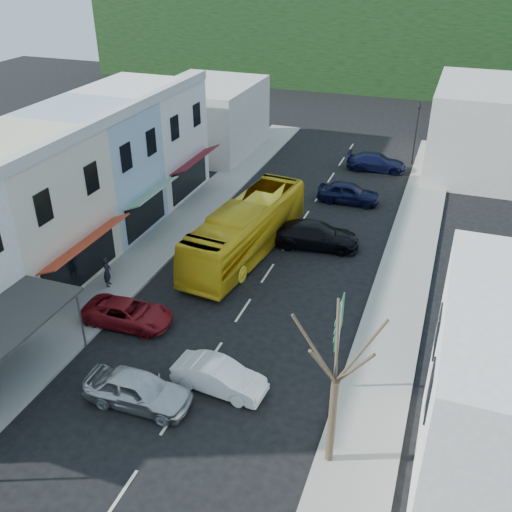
{
  "coord_description": "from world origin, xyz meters",
  "views": [
    {
      "loc": [
        8.95,
        -18.91,
        17.06
      ],
      "look_at": [
        0.0,
        6.0,
        2.2
      ],
      "focal_mm": 40.0,
      "sensor_mm": 36.0,
      "label": 1
    }
  ],
  "objects": [
    {
      "name": "car_white",
      "position": [
        1.16,
        -1.88,
        0.7
      ],
      "size": [
        4.54,
        2.17,
        1.4
      ],
      "primitive_type": "imported",
      "rotation": [
        0.0,
        0.0,
        1.49
      ],
      "color": "white",
      "rests_on": "ground"
    },
    {
      "name": "bus",
      "position": [
        -2.01,
        9.86,
        1.55
      ],
      "size": [
        3.73,
        11.8,
        3.1
      ],
      "primitive_type": "imported",
      "rotation": [
        0.0,
        0.0,
        -0.11
      ],
      "color": "yellow",
      "rests_on": "ground"
    },
    {
      "name": "hillside",
      "position": [
        -1.45,
        65.09,
        6.73
      ],
      "size": [
        80.0,
        26.0,
        14.0
      ],
      "color": "black",
      "rests_on": "ground"
    },
    {
      "name": "distant_block_right",
      "position": [
        11.0,
        30.0,
        3.5
      ],
      "size": [
        8.0,
        12.0,
        7.0
      ],
      "primitive_type": "cube",
      "color": "#B7B2A8",
      "rests_on": "ground"
    },
    {
      "name": "ground",
      "position": [
        0.0,
        0.0,
        0.0
      ],
      "size": [
        120.0,
        120.0,
        0.0
      ],
      "primitive_type": "plane",
      "color": "black",
      "rests_on": "ground"
    },
    {
      "name": "car_silver",
      "position": [
        -1.65,
        -3.83,
        0.7
      ],
      "size": [
        4.43,
        1.86,
        1.4
      ],
      "primitive_type": "imported",
      "rotation": [
        0.0,
        0.0,
        1.59
      ],
      "color": "silver",
      "rests_on": "ground"
    },
    {
      "name": "direction_sign",
      "position": [
        5.8,
        -0.24,
        2.24
      ],
      "size": [
        0.46,
        2.04,
        4.48
      ],
      "primitive_type": null,
      "rotation": [
        0.0,
        0.0,
        0.06
      ],
      "color": "#0C5D2B",
      "rests_on": "ground"
    },
    {
      "name": "shopfront_row",
      "position": [
        -12.49,
        5.0,
        4.0
      ],
      "size": [
        8.25,
        30.0,
        8.0
      ],
      "color": "silver",
      "rests_on": "ground"
    },
    {
      "name": "car_navy_mid",
      "position": [
        2.29,
        19.57,
        0.7
      ],
      "size": [
        4.45,
        1.92,
        1.4
      ],
      "primitive_type": "imported",
      "rotation": [
        0.0,
        0.0,
        1.6
      ],
      "color": "black",
      "rests_on": "ground"
    },
    {
      "name": "sidewalk_right",
      "position": [
        7.5,
        10.0,
        0.07
      ],
      "size": [
        3.0,
        52.0,
        0.15
      ],
      "primitive_type": "cube",
      "color": "gray",
      "rests_on": "ground"
    },
    {
      "name": "pedestrian_left",
      "position": [
        -7.8,
        3.54,
        1.0
      ],
      "size": [
        0.57,
        0.7,
        1.7
      ],
      "primitive_type": "imported",
      "rotation": [
        0.0,
        0.0,
        1.89
      ],
      "color": "black",
      "rests_on": "sidewalk_left"
    },
    {
      "name": "car_black_near",
      "position": [
        1.74,
        12.14,
        0.7
      ],
      "size": [
        4.71,
        2.45,
        1.4
      ],
      "primitive_type": "imported",
      "rotation": [
        0.0,
        0.0,
        1.71
      ],
      "color": "black",
      "rests_on": "ground"
    },
    {
      "name": "traffic_signal",
      "position": [
        5.8,
        29.47,
        2.65
      ],
      "size": [
        0.64,
        1.11,
        5.3
      ],
      "primitive_type": null,
      "rotation": [
        0.0,
        0.0,
        3.19
      ],
      "color": "black",
      "rests_on": "ground"
    },
    {
      "name": "sidewalk_left",
      "position": [
        -7.5,
        10.0,
        0.07
      ],
      "size": [
        3.0,
        52.0,
        0.15
      ],
      "primitive_type": "cube",
      "color": "gray",
      "rests_on": "ground"
    },
    {
      "name": "street_tree",
      "position": [
        6.5,
        -4.1,
        3.85
      ],
      "size": [
        3.8,
        3.8,
        7.7
      ],
      "primitive_type": null,
      "rotation": [
        0.0,
        0.0,
        0.3
      ],
      "color": "#362C20",
      "rests_on": "ground"
    },
    {
      "name": "distant_block_left",
      "position": [
        -12.0,
        27.0,
        3.0
      ],
      "size": [
        8.0,
        10.0,
        6.0
      ],
      "primitive_type": "cube",
      "color": "#B7B2A8",
      "rests_on": "ground"
    },
    {
      "name": "car_navy_far",
      "position": [
        3.12,
        26.89,
        0.7
      ],
      "size": [
        4.64,
        2.21,
        1.4
      ],
      "primitive_type": "imported",
      "rotation": [
        0.0,
        0.0,
        1.65
      ],
      "color": "black",
      "rests_on": "ground"
    },
    {
      "name": "car_red",
      "position": [
        -5.0,
        0.97,
        0.7
      ],
      "size": [
        4.69,
        2.13,
        1.4
      ],
      "primitive_type": "imported",
      "rotation": [
        0.0,
        0.0,
        1.62
      ],
      "color": "maroon",
      "rests_on": "ground"
    }
  ]
}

